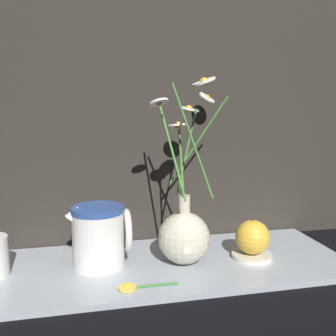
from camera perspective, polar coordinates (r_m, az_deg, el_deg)
ground_plane at (r=0.87m, az=-0.97°, el=-14.93°), size 6.00×6.00×0.00m
shelf at (r=0.87m, az=-0.97°, el=-14.57°), size 0.85×0.31×0.01m
backdrop_wall at (r=0.99m, az=-3.16°, el=20.45°), size 1.35×0.02×1.10m
vase_with_flowers at (r=0.84m, az=2.49°, el=-9.65°), size 0.21×0.26×0.40m
ceramic_pitcher at (r=0.84m, az=-10.36°, el=-9.83°), size 0.14×0.11×0.15m
saucer_plate at (r=0.91m, az=12.66°, el=-12.89°), size 0.09×0.09×0.01m
orange_fruit at (r=0.90m, az=12.76°, el=-10.24°), size 0.08×0.08×0.09m
loose_daisy at (r=0.76m, az=-5.14°, el=-17.59°), size 0.12×0.04×0.01m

